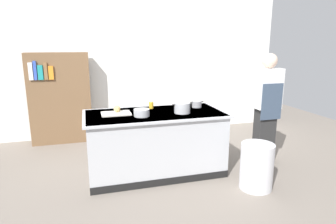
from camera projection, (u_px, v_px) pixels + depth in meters
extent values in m
plane|color=slate|center=(156.00, 172.00, 4.29)|extent=(10.00, 10.00, 0.00)
cube|color=white|center=(131.00, 61.00, 5.91)|extent=(6.40, 0.12, 3.00)
cube|color=#B7BABF|center=(155.00, 143.00, 4.19)|extent=(1.90, 0.90, 0.90)
cube|color=#B7BABF|center=(155.00, 114.00, 4.09)|extent=(1.98, 0.98, 0.03)
cube|color=black|center=(163.00, 182.00, 3.86)|extent=(1.90, 0.01, 0.10)
cube|color=silver|center=(116.00, 114.00, 4.00)|extent=(0.40, 0.28, 0.02)
sphere|color=tan|center=(117.00, 109.00, 4.03)|extent=(0.09, 0.09, 0.09)
cylinder|color=#B7BABF|center=(182.00, 108.00, 4.06)|extent=(0.22, 0.22, 0.15)
cube|color=black|center=(174.00, 105.00, 4.02)|extent=(0.04, 0.02, 0.01)
cube|color=black|center=(191.00, 104.00, 4.08)|extent=(0.04, 0.02, 0.01)
cylinder|color=#99999E|center=(197.00, 104.00, 4.43)|extent=(0.15, 0.15, 0.10)
cube|color=black|center=(191.00, 102.00, 4.40)|extent=(0.04, 0.02, 0.01)
cube|color=black|center=(202.00, 102.00, 4.45)|extent=(0.04, 0.02, 0.01)
cylinder|color=#B7BABF|center=(142.00, 113.00, 3.88)|extent=(0.21, 0.21, 0.10)
cylinder|color=yellow|center=(151.00, 105.00, 4.35)|extent=(0.07, 0.07, 0.10)
cylinder|color=silver|center=(257.00, 166.00, 3.74)|extent=(0.42, 0.42, 0.61)
cube|color=#2A2A2A|center=(264.00, 136.00, 4.50)|extent=(0.28, 0.20, 0.90)
cube|color=silver|center=(268.00, 88.00, 4.32)|extent=(0.38, 0.24, 0.60)
sphere|color=beige|center=(270.00, 61.00, 4.23)|extent=(0.22, 0.22, 0.22)
cube|color=#38475B|center=(272.00, 102.00, 4.25)|extent=(0.34, 0.02, 0.54)
cube|color=brown|center=(60.00, 99.00, 5.41)|extent=(1.10, 0.28, 1.70)
cube|color=white|center=(31.00, 71.00, 5.02)|extent=(0.07, 0.03, 0.31)
cube|color=#3351B7|center=(35.00, 71.00, 5.04)|extent=(0.05, 0.03, 0.33)
cube|color=teal|center=(40.00, 73.00, 5.07)|extent=(0.09, 0.03, 0.26)
cube|color=brown|center=(46.00, 71.00, 5.09)|extent=(0.06, 0.03, 0.30)
cube|color=orange|center=(51.00, 73.00, 5.12)|extent=(0.08, 0.03, 0.24)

